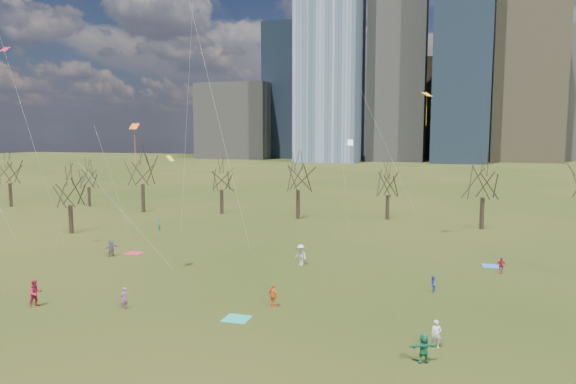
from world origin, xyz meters
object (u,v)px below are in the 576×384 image
(blanket_crimson, at_px, (134,253))
(blanket_teal, at_px, (237,319))
(person_4, at_px, (273,296))
(person_2, at_px, (36,293))
(blanket_navy, at_px, (492,266))
(person_1, at_px, (436,334))

(blanket_crimson, bearing_deg, blanket_teal, -39.69)
(blanket_teal, bearing_deg, person_4, 61.70)
(person_2, xyz_separation_m, person_4, (15.61, 4.57, -0.15))
(blanket_crimson, xyz_separation_m, person_4, (18.30, -11.09, 0.77))
(blanket_navy, bearing_deg, person_4, -133.72)
(blanket_navy, height_order, blanket_crimson, same)
(blanket_navy, relative_size, blanket_crimson, 1.00)
(blanket_crimson, relative_size, person_4, 1.01)
(person_4, bearing_deg, blanket_teal, 91.97)
(person_4, bearing_deg, blanket_navy, -103.45)
(blanket_navy, bearing_deg, blanket_teal, -131.77)
(blanket_navy, xyz_separation_m, blanket_crimson, (-33.56, -4.88, 0.00))
(blanket_teal, xyz_separation_m, person_2, (-14.08, -1.74, 0.92))
(blanket_teal, bearing_deg, person_1, -4.45)
(blanket_navy, height_order, person_4, person_4)
(blanket_crimson, xyz_separation_m, person_2, (2.69, -15.66, 0.92))
(blanket_navy, relative_size, person_2, 0.86)
(blanket_teal, distance_m, person_2, 14.22)
(blanket_crimson, bearing_deg, person_4, -31.21)
(person_2, height_order, person_4, person_2)
(blanket_crimson, bearing_deg, person_2, -80.25)
(blanket_teal, relative_size, person_4, 1.01)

